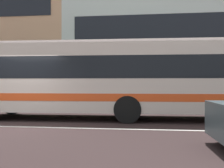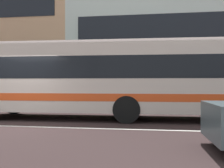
% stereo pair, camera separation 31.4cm
% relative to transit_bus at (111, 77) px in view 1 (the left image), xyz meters
% --- Properties ---
extents(ground_plane, '(160.00, 160.00, 0.00)m').
position_rel_transit_bus_xyz_m(ground_plane, '(-3.06, -2.46, -1.71)').
color(ground_plane, '#312323').
extents(lane_centre_line, '(60.00, 0.16, 0.01)m').
position_rel_transit_bus_xyz_m(lane_centre_line, '(-3.06, -2.46, -1.70)').
color(lane_centre_line, silver).
rests_on(lane_centre_line, ground_plane).
extents(hedge_row_far, '(16.07, 1.10, 1.19)m').
position_rel_transit_bus_xyz_m(hedge_row_far, '(-3.76, 3.81, -1.11)').
color(hedge_row_far, '#2C6133').
rests_on(hedge_row_far, ground_plane).
extents(apartment_block_right, '(24.07, 8.50, 9.02)m').
position_rel_transit_bus_xyz_m(apartment_block_right, '(7.41, 12.12, 2.80)').
color(apartment_block_right, silver).
rests_on(apartment_block_right, ground_plane).
extents(transit_bus, '(11.65, 2.99, 3.09)m').
position_rel_transit_bus_xyz_m(transit_bus, '(0.00, 0.00, 0.00)').
color(transit_bus, beige).
rests_on(transit_bus, ground_plane).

